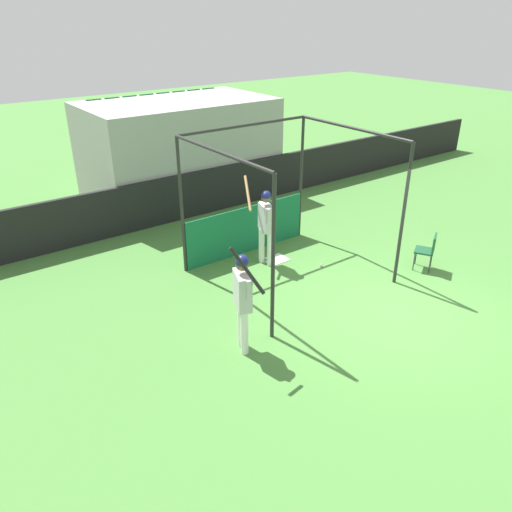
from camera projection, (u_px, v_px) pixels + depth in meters
The scene contains 9 objects.
ground_plane at pixel (392, 311), 9.65m from camera, with size 60.00×60.00×0.00m, color #477F38.
outfield_wall at pixel (210, 191), 14.15m from camera, with size 24.00×0.12×1.26m.
bleacher_section at pixel (180, 150), 14.98m from camera, with size 5.40×3.20×2.94m.
batting_cage at pixel (263, 209), 11.03m from camera, with size 3.41×3.19×3.04m.
home_plate at pixel (277, 259), 11.67m from camera, with size 0.44×0.44×0.02m.
player_batter at pixel (265, 221), 11.02m from camera, with size 0.61×1.00×1.94m.
player_waiting at pixel (243, 294), 8.09m from camera, with size 0.56×0.84×2.10m.
folding_chair at pixel (429, 248), 11.01m from camera, with size 0.55×0.55×0.84m.
baseball at pixel (321, 265), 11.32m from camera, with size 0.07×0.07×0.07m.
Camera 1 is at (-6.98, -5.01, 5.24)m, focal length 35.00 mm.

